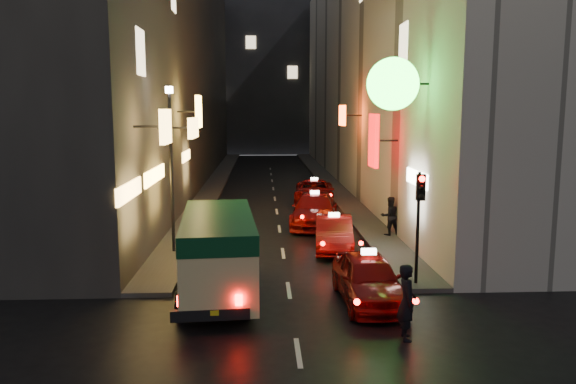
{
  "coord_description": "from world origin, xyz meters",
  "views": [
    {
      "loc": [
        -0.81,
        -8.17,
        5.53
      ],
      "look_at": [
        0.19,
        13.0,
        2.41
      ],
      "focal_mm": 35.0,
      "sensor_mm": 36.0,
      "label": 1
    }
  ],
  "objects": [
    {
      "name": "building_left",
      "position": [
        -8.0,
        33.99,
        9.0
      ],
      "size": [
        7.53,
        52.04,
        18.0
      ],
      "color": "#3D3B37",
      "rests_on": "ground"
    },
    {
      "name": "building_right",
      "position": [
        8.0,
        33.99,
        9.0
      ],
      "size": [
        8.16,
        52.0,
        18.0
      ],
      "color": "beige",
      "rests_on": "ground"
    },
    {
      "name": "building_far",
      "position": [
        0.0,
        66.0,
        11.0
      ],
      "size": [
        30.0,
        10.0,
        22.0
      ],
      "primitive_type": "cube",
      "color": "#37373C",
      "rests_on": "ground"
    },
    {
      "name": "sidewalk_left",
      "position": [
        -4.25,
        34.0,
        0.07
      ],
      "size": [
        1.5,
        52.0,
        0.15
      ],
      "primitive_type": "cube",
      "color": "#474442",
      "rests_on": "ground"
    },
    {
      "name": "sidewalk_right",
      "position": [
        4.25,
        34.0,
        0.07
      ],
      "size": [
        1.5,
        52.0,
        0.15
      ],
      "primitive_type": "cube",
      "color": "#474442",
      "rests_on": "ground"
    },
    {
      "name": "minibus",
      "position": [
        -2.1,
        8.01,
        1.56
      ],
      "size": [
        2.46,
        5.9,
        2.48
      ],
      "color": "beige",
      "rests_on": "ground"
    },
    {
      "name": "taxi_near",
      "position": [
        2.24,
        7.32,
        0.83
      ],
      "size": [
        2.32,
        5.27,
        1.82
      ],
      "color": "maroon",
      "rests_on": "ground"
    },
    {
      "name": "taxi_second",
      "position": [
        2.03,
        13.46,
        0.78
      ],
      "size": [
        2.48,
        5.06,
        1.73
      ],
      "color": "maroon",
      "rests_on": "ground"
    },
    {
      "name": "taxi_third",
      "position": [
        1.72,
        18.26,
        0.89
      ],
      "size": [
        3.07,
        5.85,
        1.95
      ],
      "color": "maroon",
      "rests_on": "ground"
    },
    {
      "name": "taxi_far",
      "position": [
        2.31,
        24.8,
        0.8
      ],
      "size": [
        2.54,
        5.19,
        1.76
      ],
      "color": "maroon",
      "rests_on": "ground"
    },
    {
      "name": "pedestrian_crossing",
      "position": [
        2.67,
        4.66,
        1.06
      ],
      "size": [
        0.48,
        0.72,
        2.12
      ],
      "primitive_type": "imported",
      "rotation": [
        0.0,
        0.0,
        1.53
      ],
      "color": "black",
      "rests_on": "ground"
    },
    {
      "name": "pedestrian_sidewalk",
      "position": [
        4.7,
        15.37,
        1.1
      ],
      "size": [
        0.8,
        0.61,
        1.9
      ],
      "primitive_type": "imported",
      "rotation": [
        0.0,
        0.0,
        3.39
      ],
      "color": "black",
      "rests_on": "sidewalk_right"
    },
    {
      "name": "traffic_light",
      "position": [
        4.0,
        8.47,
        2.69
      ],
      "size": [
        0.26,
        0.43,
        3.5
      ],
      "color": "black",
      "rests_on": "sidewalk_right"
    },
    {
      "name": "lamp_post",
      "position": [
        -4.2,
        13.0,
        3.72
      ],
      "size": [
        0.28,
        0.28,
        6.22
      ],
      "color": "black",
      "rests_on": "sidewalk_left"
    }
  ]
}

